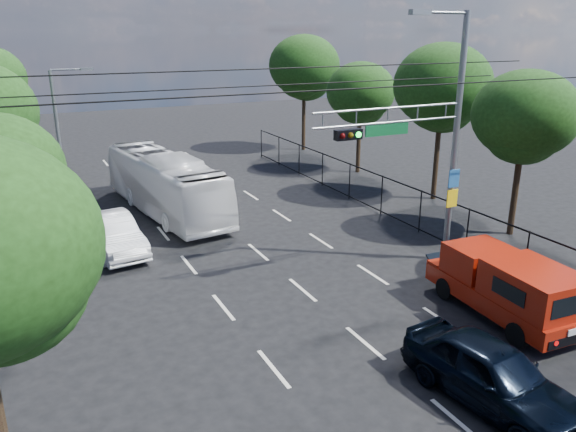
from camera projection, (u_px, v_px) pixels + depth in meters
ground at (460, 423)px, 13.23m from camera, size 120.00×120.00×0.00m
lane_markings at (241, 237)px, 25.15m from camera, size 6.12×38.00×0.01m
signal_mast at (431, 133)px, 20.60m from camera, size 6.43×0.39×9.50m
streetlight_left at (62, 133)px, 28.07m from camera, size 2.09×0.22×7.08m
utility_wires at (293, 81)px, 18.48m from camera, size 22.00×5.04×0.74m
fence_right at (404, 204)px, 26.46m from camera, size 0.06×34.03×2.00m
tree_right_b at (524, 123)px, 24.03m from camera, size 4.50×4.50×7.31m
tree_right_c at (442, 93)px, 29.18m from camera, size 5.10×5.10×8.29m
tree_right_d at (361, 97)px, 35.25m from camera, size 4.32×4.32×7.02m
tree_right_e at (304, 71)px, 41.80m from camera, size 5.28×5.28×8.58m
red_pickup at (506, 285)px, 17.85m from camera, size 2.37×5.74×2.09m
navy_hatchback at (492, 373)px, 13.76m from camera, size 2.45×4.98×1.63m
white_bus at (165, 184)px, 28.19m from camera, size 3.85×10.96×2.99m
white_van at (113, 234)px, 23.24m from camera, size 2.23×4.97×1.58m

